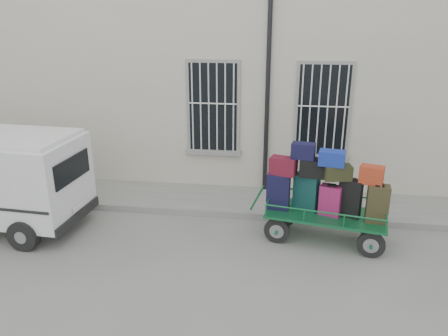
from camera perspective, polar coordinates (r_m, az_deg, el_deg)
ground at (r=9.01m, az=-1.83°, el=-10.25°), size 80.00×80.00×0.00m
building at (r=13.36m, az=2.07°, el=13.16°), size 24.00×5.15×6.00m
sidewalk at (r=10.92m, az=0.09°, el=-4.23°), size 24.00×1.70×0.15m
luggage_cart at (r=9.04m, az=12.91°, el=-3.32°), size 2.86×1.50×2.06m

